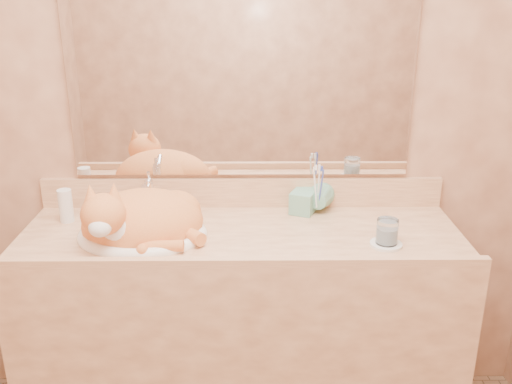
{
  "coord_description": "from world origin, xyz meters",
  "views": [
    {
      "loc": [
        0.04,
        -1.16,
        1.7
      ],
      "look_at": [
        0.05,
        0.7,
        1.02
      ],
      "focal_mm": 40.0,
      "sensor_mm": 36.0,
      "label": 1
    }
  ],
  "objects_px": {
    "vanity_counter": "(242,333)",
    "sink_basin": "(142,218)",
    "soap_dispenser": "(300,193)",
    "cat": "(138,218)",
    "water_glass": "(387,231)",
    "toothbrush_cup": "(318,203)"
  },
  "relations": [
    {
      "from": "soap_dispenser",
      "to": "toothbrush_cup",
      "type": "distance_m",
      "value": 0.09
    },
    {
      "from": "toothbrush_cup",
      "to": "vanity_counter",
      "type": "bearing_deg",
      "value": -150.48
    },
    {
      "from": "cat",
      "to": "water_glass",
      "type": "xyz_separation_m",
      "value": [
        0.86,
        -0.08,
        -0.02
      ]
    },
    {
      "from": "vanity_counter",
      "to": "water_glass",
      "type": "xyz_separation_m",
      "value": [
        0.5,
        -0.11,
        0.48
      ]
    },
    {
      "from": "vanity_counter",
      "to": "cat",
      "type": "distance_m",
      "value": 0.62
    },
    {
      "from": "sink_basin",
      "to": "soap_dispenser",
      "type": "relative_size",
      "value": 2.3
    },
    {
      "from": "cat",
      "to": "vanity_counter",
      "type": "bearing_deg",
      "value": -5.59
    },
    {
      "from": "toothbrush_cup",
      "to": "water_glass",
      "type": "xyz_separation_m",
      "value": [
        0.21,
        -0.28,
        0.0
      ]
    },
    {
      "from": "sink_basin",
      "to": "water_glass",
      "type": "bearing_deg",
      "value": -8.24
    },
    {
      "from": "cat",
      "to": "water_glass",
      "type": "bearing_deg",
      "value": -15.38
    },
    {
      "from": "cat",
      "to": "soap_dispenser",
      "type": "xyz_separation_m",
      "value": [
        0.58,
        0.18,
        0.02
      ]
    },
    {
      "from": "soap_dispenser",
      "to": "water_glass",
      "type": "bearing_deg",
      "value": -19.99
    },
    {
      "from": "sink_basin",
      "to": "toothbrush_cup",
      "type": "relative_size",
      "value": 4.19
    },
    {
      "from": "cat",
      "to": "soap_dispenser",
      "type": "bearing_deg",
      "value": 6.98
    },
    {
      "from": "cat",
      "to": "toothbrush_cup",
      "type": "bearing_deg",
      "value": 6.48
    },
    {
      "from": "sink_basin",
      "to": "cat",
      "type": "height_order",
      "value": "cat"
    },
    {
      "from": "vanity_counter",
      "to": "toothbrush_cup",
      "type": "relative_size",
      "value": 14.9
    },
    {
      "from": "soap_dispenser",
      "to": "toothbrush_cup",
      "type": "relative_size",
      "value": 1.83
    },
    {
      "from": "vanity_counter",
      "to": "sink_basin",
      "type": "bearing_deg",
      "value": -176.74
    },
    {
      "from": "vanity_counter",
      "to": "sink_basin",
      "type": "relative_size",
      "value": 3.55
    },
    {
      "from": "soap_dispenser",
      "to": "sink_basin",
      "type": "bearing_deg",
      "value": -140.69
    },
    {
      "from": "vanity_counter",
      "to": "sink_basin",
      "type": "distance_m",
      "value": 0.61
    }
  ]
}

